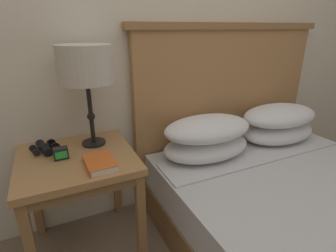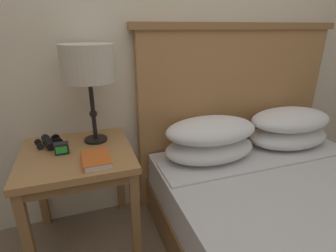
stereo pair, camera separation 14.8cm
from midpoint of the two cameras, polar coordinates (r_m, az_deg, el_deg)
wall_back at (r=1.75m, az=1.30°, el=22.60°), size 8.00×0.06×2.60m
nightstand at (r=1.51m, az=-16.31°, el=-8.12°), size 0.58×0.58×0.62m
bed at (r=1.66m, az=32.09°, el=-18.21°), size 1.53×2.01×1.27m
table_lamp at (r=1.46m, az=-14.20°, el=12.70°), size 0.28×0.28×0.55m
book_on_nightstand at (r=1.33m, az=-12.39°, el=-7.13°), size 0.14×0.20×0.03m
binoculars_pair at (r=1.58m, az=-22.19°, el=-3.32°), size 0.15×0.16×0.05m
alarm_clock at (r=1.46m, az=-19.50°, el=-4.66°), size 0.07×0.05×0.06m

